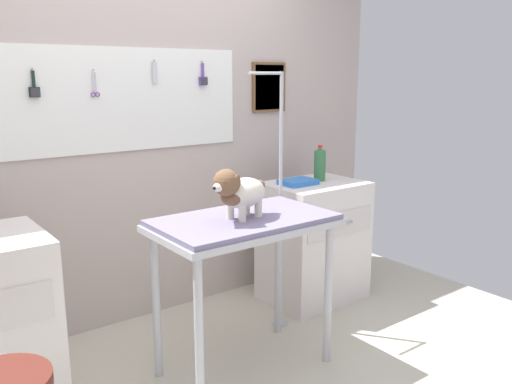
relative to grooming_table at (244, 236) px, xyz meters
name	(u,v)px	position (x,y,z in m)	size (l,w,h in m)	color
rear_wall_panel	(140,146)	(-0.12, 0.98, 0.39)	(4.00, 0.11, 2.30)	#B8A8A0
grooming_table	(244,236)	(0.00, 0.00, 0.00)	(0.96, 0.56, 0.88)	#B7B7BC
grooming_arm	(279,213)	(0.49, 0.30, -0.01)	(0.30, 0.11, 1.63)	#B7B7BC
dog	(239,191)	(-0.05, -0.02, 0.25)	(0.38, 0.23, 0.28)	silver
cabinet_right	(313,241)	(0.96, 0.49, -0.34)	(0.68, 0.54, 0.87)	silver
soda_bottle	(320,164)	(1.04, 0.52, 0.21)	(0.08, 0.08, 0.26)	#336D3F
supply_tray	(298,182)	(0.82, 0.50, 0.11)	(0.24, 0.18, 0.04)	blue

